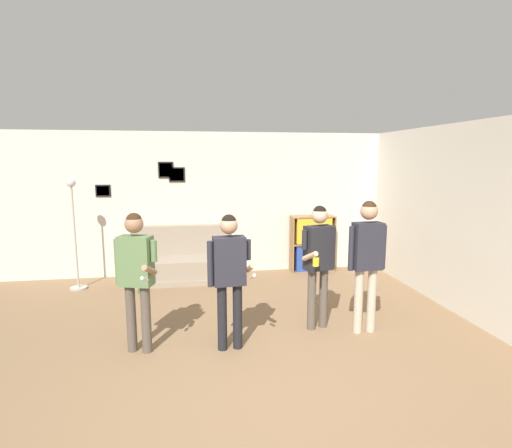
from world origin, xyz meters
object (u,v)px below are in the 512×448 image
(bookshelf, at_px, (312,244))
(floor_lamp, at_px, (75,233))
(bottle_on_floor, at_px, (140,287))
(couch, at_px, (181,263))
(person_spectator_near_bookshelf, at_px, (367,253))
(person_player_foreground_left, at_px, (136,269))
(person_player_foreground_center, at_px, (229,269))
(person_watcher_holding_cup, at_px, (319,255))

(bookshelf, distance_m, floor_lamp, 4.32)
(floor_lamp, distance_m, bottle_on_floor, 1.44)
(couch, height_order, person_spectator_near_bookshelf, person_spectator_near_bookshelf)
(couch, xyz_separation_m, person_player_foreground_left, (-0.40, -2.76, 0.67))
(person_player_foreground_center, bearing_deg, floor_lamp, 132.24)
(couch, relative_size, bottle_on_floor, 7.21)
(floor_lamp, bearing_deg, bottle_on_floor, -20.86)
(couch, height_order, person_player_foreground_center, person_player_foreground_center)
(couch, distance_m, person_player_foreground_center, 3.00)
(person_player_foreground_center, xyz_separation_m, person_watcher_holding_cup, (1.18, 0.40, 0.02))
(person_player_foreground_left, bearing_deg, person_player_foreground_center, -5.32)
(bookshelf, bearing_deg, couch, -175.79)
(floor_lamp, distance_m, person_spectator_near_bookshelf, 4.75)
(person_player_foreground_left, bearing_deg, person_spectator_near_bookshelf, 2.02)
(couch, relative_size, person_watcher_holding_cup, 1.14)
(bookshelf, distance_m, person_spectator_near_bookshelf, 2.90)
(couch, relative_size, bookshelf, 1.68)
(couch, xyz_separation_m, person_watcher_holding_cup, (1.82, -2.45, 0.68))
(person_player_foreground_left, distance_m, bottle_on_floor, 2.28)
(person_spectator_near_bookshelf, relative_size, bottle_on_floor, 6.60)
(person_spectator_near_bookshelf, bearing_deg, couch, 131.76)
(bookshelf, height_order, person_player_foreground_left, person_player_foreground_left)
(person_player_foreground_center, height_order, person_spectator_near_bookshelf, person_spectator_near_bookshelf)
(person_player_foreground_left, bearing_deg, bookshelf, 44.94)
(bottle_on_floor, bearing_deg, couch, 45.75)
(person_player_foreground_left, distance_m, person_player_foreground_center, 1.04)
(person_player_foreground_center, bearing_deg, bookshelf, 57.77)
(floor_lamp, height_order, person_player_foreground_center, floor_lamp)
(bookshelf, distance_m, bottle_on_floor, 3.35)
(person_player_foreground_center, bearing_deg, couch, 102.56)
(person_player_foreground_left, relative_size, bottle_on_floor, 6.30)
(couch, height_order, bottle_on_floor, couch)
(floor_lamp, height_order, bottle_on_floor, floor_lamp)
(person_watcher_holding_cup, distance_m, bottle_on_floor, 3.17)
(person_spectator_near_bookshelf, bearing_deg, floor_lamp, 149.63)
(bookshelf, xyz_separation_m, bottle_on_floor, (-3.21, -0.86, -0.45))
(person_player_foreground_left, relative_size, person_spectator_near_bookshelf, 0.95)
(couch, xyz_separation_m, person_spectator_near_bookshelf, (2.38, -2.66, 0.73))
(person_player_foreground_center, height_order, person_watcher_holding_cup, person_watcher_holding_cup)
(floor_lamp, height_order, person_player_foreground_left, floor_lamp)
(person_player_foreground_left, bearing_deg, couch, 81.79)
(couch, height_order, person_player_foreground_left, person_player_foreground_left)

